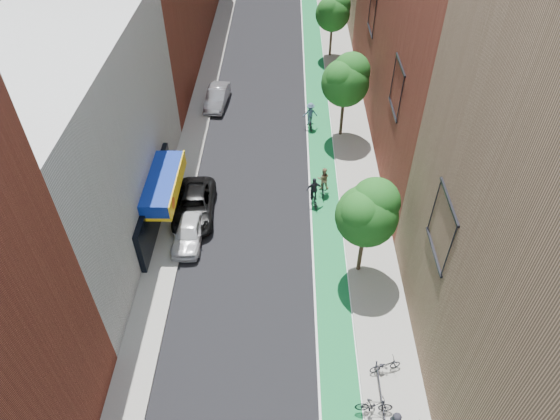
{
  "coord_description": "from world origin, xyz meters",
  "views": [
    {
      "loc": [
        1.3,
        -9.21,
        22.39
      ],
      "look_at": [
        0.98,
        13.53,
        1.5
      ],
      "focal_mm": 32.0,
      "sensor_mm": 36.0,
      "label": 1
    }
  ],
  "objects_px": {
    "parked_car_black": "(194,206)",
    "parked_car_white": "(189,231)",
    "cyclist_lane_near": "(323,183)",
    "cyclist_lane_far": "(310,117)",
    "cyclist_lane_mid": "(314,194)",
    "parked_car_silver": "(217,97)"
  },
  "relations": [
    {
      "from": "parked_car_white",
      "to": "parked_car_black",
      "type": "distance_m",
      "value": 2.32
    },
    {
      "from": "parked_car_black",
      "to": "parked_car_white",
      "type": "bearing_deg",
      "value": -92.62
    },
    {
      "from": "cyclist_lane_near",
      "to": "cyclist_lane_mid",
      "type": "bearing_deg",
      "value": 60.93
    },
    {
      "from": "parked_car_white",
      "to": "cyclist_lane_near",
      "type": "xyz_separation_m",
      "value": [
        8.46,
        4.64,
        0.11
      ]
    },
    {
      "from": "parked_car_silver",
      "to": "cyclist_lane_far",
      "type": "distance_m",
      "value": 8.52
    },
    {
      "from": "parked_car_white",
      "to": "cyclist_lane_mid",
      "type": "distance_m",
      "value": 8.54
    },
    {
      "from": "parked_car_white",
      "to": "parked_car_black",
      "type": "bearing_deg",
      "value": 92.28
    },
    {
      "from": "cyclist_lane_far",
      "to": "cyclist_lane_near",
      "type": "bearing_deg",
      "value": 86.6
    },
    {
      "from": "cyclist_lane_mid",
      "to": "parked_car_black",
      "type": "bearing_deg",
      "value": -3.96
    },
    {
      "from": "cyclist_lane_near",
      "to": "cyclist_lane_far",
      "type": "distance_m",
      "value": 8.21
    },
    {
      "from": "cyclist_lane_near",
      "to": "parked_car_silver",
      "type": "bearing_deg",
      "value": -52.99
    },
    {
      "from": "cyclist_lane_near",
      "to": "cyclist_lane_far",
      "type": "relative_size",
      "value": 0.94
    },
    {
      "from": "parked_car_white",
      "to": "cyclist_lane_far",
      "type": "height_order",
      "value": "cyclist_lane_far"
    },
    {
      "from": "parked_car_white",
      "to": "parked_car_black",
      "type": "height_order",
      "value": "parked_car_black"
    },
    {
      "from": "parked_car_silver",
      "to": "cyclist_lane_near",
      "type": "bearing_deg",
      "value": -48.66
    },
    {
      "from": "cyclist_lane_near",
      "to": "cyclist_lane_far",
      "type": "bearing_deg",
      "value": -84.78
    },
    {
      "from": "cyclist_lane_mid",
      "to": "parked_car_white",
      "type": "bearing_deg",
      "value": 11.61
    },
    {
      "from": "parked_car_white",
      "to": "cyclist_lane_mid",
      "type": "height_order",
      "value": "cyclist_lane_mid"
    },
    {
      "from": "parked_car_black",
      "to": "cyclist_lane_near",
      "type": "bearing_deg",
      "value": 12.7
    },
    {
      "from": "cyclist_lane_mid",
      "to": "cyclist_lane_far",
      "type": "height_order",
      "value": "cyclist_lane_far"
    },
    {
      "from": "parked_car_white",
      "to": "parked_car_black",
      "type": "xyz_separation_m",
      "value": [
        0.0,
        2.32,
        0.03
      ]
    },
    {
      "from": "cyclist_lane_near",
      "to": "parked_car_black",
      "type": "bearing_deg",
      "value": 16.08
    }
  ]
}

